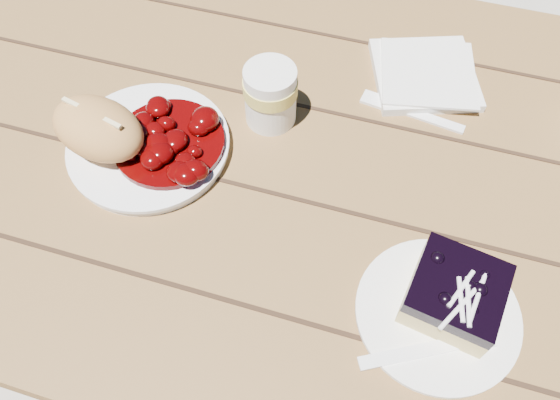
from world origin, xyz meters
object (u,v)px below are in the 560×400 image
(bread_roll, at_px, (98,128))
(second_cup, at_px, (270,96))
(main_plate, at_px, (149,147))
(dessert_plate, at_px, (437,314))
(blueberry_cake, at_px, (455,294))
(picnic_table, at_px, (363,227))

(bread_roll, height_order, second_cup, second_cup)
(second_cup, bearing_deg, main_plate, -143.66)
(main_plate, xyz_separation_m, dessert_plate, (0.42, -0.13, -0.00))
(main_plate, distance_m, dessert_plate, 0.44)
(main_plate, height_order, blueberry_cake, blueberry_cake)
(blueberry_cake, relative_size, second_cup, 1.24)
(picnic_table, relative_size, main_plate, 9.19)
(dessert_plate, bearing_deg, main_plate, 162.99)
(picnic_table, relative_size, dessert_plate, 10.89)
(blueberry_cake, distance_m, second_cup, 0.36)
(main_plate, distance_m, blueberry_cake, 0.44)
(blueberry_cake, bearing_deg, second_cup, 151.78)
(bread_roll, xyz_separation_m, blueberry_cake, (0.48, -0.09, -0.01))
(blueberry_cake, xyz_separation_m, second_cup, (-0.28, 0.22, 0.01))
(bread_roll, distance_m, dessert_plate, 0.49)
(bread_roll, bearing_deg, dessert_plate, -12.84)
(main_plate, xyz_separation_m, bread_roll, (-0.05, -0.02, 0.04))
(dessert_plate, height_order, blueberry_cake, blueberry_cake)
(main_plate, bearing_deg, second_cup, 36.34)
(bread_roll, height_order, blueberry_cake, bread_roll)
(dessert_plate, relative_size, blueberry_cake, 1.63)
(bread_roll, distance_m, second_cup, 0.24)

